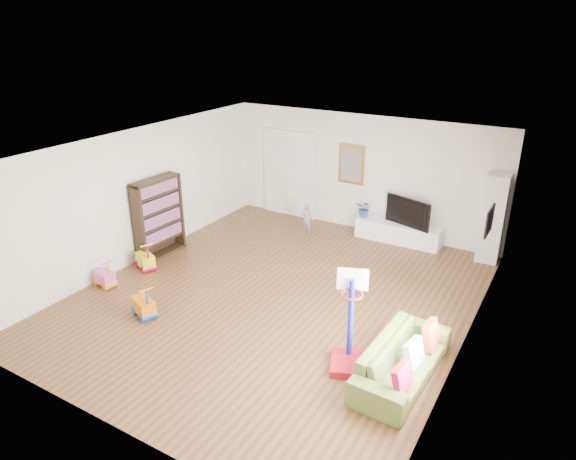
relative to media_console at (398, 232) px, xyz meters
The scene contains 25 objects.
floor 3.62m from the media_console, 107.08° to the right, with size 6.50×7.50×0.00m, color brown.
ceiling 4.39m from the media_console, 107.08° to the right, with size 6.50×7.50×0.00m, color white.
wall_back 1.58m from the media_console, 164.61° to the left, with size 6.50×0.00×2.70m, color silver.
wall_front 7.37m from the media_console, 98.39° to the right, with size 6.50×0.00×2.70m, color white.
wall_left 5.64m from the media_console, 141.28° to the right, with size 0.00×7.50×2.70m, color white.
wall_right 4.24m from the media_console, 57.68° to the right, with size 0.00×7.50×2.70m, color white.
navy_accent 3.41m from the media_console, 43.44° to the right, with size 0.01×3.20×1.70m, color black.
olive_wainscot 3.01m from the media_console, 43.44° to the right, with size 0.01×3.20×1.00m, color brown.
doorway 3.09m from the media_console, behind, with size 1.45×0.06×2.10m, color white.
painting_back 1.89m from the media_console, 169.11° to the left, with size 0.62×0.06×0.92m, color gold.
artwork_right 3.11m from the media_console, 41.39° to the right, with size 0.04×0.56×0.46m, color #7F3F8C.
media_console is the anchor object (origin of this frame).
tall_cabinet 2.04m from the media_console, ahead, with size 0.43×0.43×1.85m, color white.
bookshelf 5.22m from the media_console, 141.96° to the right, with size 0.30×1.15×1.68m, color black.
sofa 4.78m from the media_console, 70.15° to the right, with size 1.97×0.77×0.57m, color #5C742F.
basketball_hoop 4.78m from the media_console, 79.22° to the right, with size 0.51×0.62×1.48m, color #AC0F1C.
ride_on_yellow 5.49m from the media_console, 135.26° to the right, with size 0.45×0.28×0.59m, color yellow.
ride_on_orange 5.79m from the media_console, 117.13° to the right, with size 0.44×0.27×0.59m, color #D17202.
ride_on_pink 6.25m from the media_console, 130.30° to the right, with size 0.41×0.25×0.55m, color #D4529D.
child 2.09m from the media_console, 162.09° to the right, with size 0.27×0.18×0.74m, color gray.
tv 0.59m from the media_console, ahead, with size 1.10×0.15×0.64m, color black.
vase_plant 0.92m from the media_console, behind, with size 0.36×0.32×0.40m, color #264B99.
pillow_left 5.41m from the media_console, 70.50° to the right, with size 0.09×0.36×0.36m, color #CC113E.
pillow_center 4.85m from the media_console, 68.51° to the right, with size 0.10×0.38×0.38m, color white.
pillow_right 4.37m from the media_console, 64.94° to the right, with size 0.10×0.39×0.39m, color #AC3D23.
Camera 1 is at (4.29, -6.90, 4.67)m, focal length 32.00 mm.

